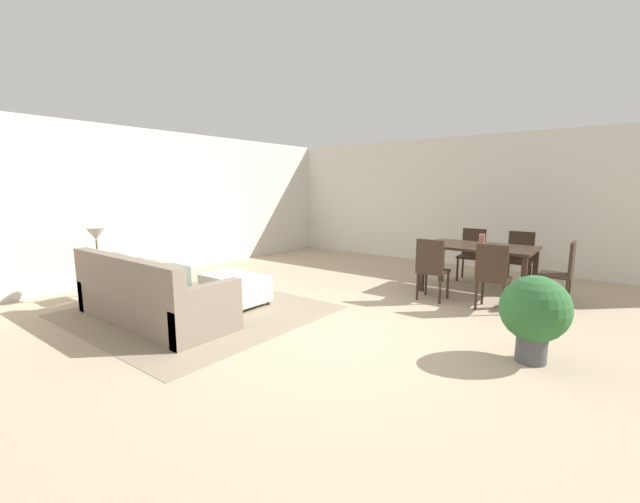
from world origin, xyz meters
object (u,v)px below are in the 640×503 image
(couch, at_px, (150,298))
(vase_centerpiece, at_px, (482,240))
(side_table, at_px, (99,271))
(dining_chair_near_left, at_px, (432,266))
(dining_chair_near_right, at_px, (492,274))
(ottoman_table, at_px, (235,287))
(table_lamp, at_px, (96,236))
(dining_chair_far_right, at_px, (520,256))
(potted_plant, at_px, (535,312))
(dining_chair_far_left, at_px, (472,251))
(dining_table, at_px, (479,251))
(dining_chair_head_east, at_px, (563,270))

(couch, height_order, vase_centerpiece, vase_centerpiece)
(couch, xyz_separation_m, vase_centerpiece, (2.86, 3.85, 0.56))
(side_table, height_order, dining_chair_near_left, dining_chair_near_left)
(couch, relative_size, dining_chair_near_right, 2.50)
(ottoman_table, relative_size, dining_chair_near_right, 1.01)
(table_lamp, xyz_separation_m, dining_chair_far_right, (4.68, 4.73, -0.45))
(dining_chair_near_left, distance_m, dining_chair_near_right, 0.84)
(dining_chair_near_left, relative_size, potted_plant, 1.09)
(dining_chair_near_left, bearing_deg, dining_chair_far_left, 88.58)
(vase_centerpiece, relative_size, potted_plant, 0.22)
(dining_chair_far_left, bearing_deg, dining_chair_far_right, 0.44)
(dining_table, xyz_separation_m, dining_chair_near_right, (0.44, -0.85, -0.15))
(dining_chair_near_right, height_order, dining_chair_far_left, same)
(dining_chair_far_left, height_order, vase_centerpiece, vase_centerpiece)
(table_lamp, height_order, dining_chair_near_left, table_lamp)
(dining_chair_head_east, bearing_deg, ottoman_table, -143.41)
(couch, relative_size, dining_chair_head_east, 2.50)
(table_lamp, height_order, dining_table, table_lamp)
(side_table, bearing_deg, dining_chair_near_left, 37.67)
(dining_table, distance_m, dining_chair_near_right, 0.97)
(side_table, bearing_deg, dining_chair_far_right, 45.29)
(potted_plant, bearing_deg, dining_chair_near_left, 138.46)
(ottoman_table, distance_m, dining_chair_near_left, 2.87)
(dining_chair_far_left, bearing_deg, dining_table, -67.54)
(ottoman_table, xyz_separation_m, dining_chair_far_right, (2.98, 3.62, 0.28))
(side_table, relative_size, potted_plant, 0.66)
(ottoman_table, height_order, dining_chair_far_left, dining_chair_far_left)
(dining_chair_near_right, bearing_deg, dining_chair_head_east, 50.95)
(potted_plant, bearing_deg, dining_table, 117.56)
(side_table, distance_m, table_lamp, 0.53)
(table_lamp, relative_size, dining_chair_far_right, 0.57)
(side_table, bearing_deg, dining_chair_head_east, 35.52)
(side_table, bearing_deg, dining_table, 41.98)
(couch, distance_m, ottoman_table, 1.17)
(dining_table, height_order, dining_chair_near_left, dining_chair_near_left)
(table_lamp, distance_m, dining_chair_far_right, 6.67)
(ottoman_table, bearing_deg, dining_table, 46.79)
(dining_table, distance_m, dining_chair_head_east, 1.16)
(table_lamp, xyz_separation_m, dining_chair_far_left, (3.90, 4.72, -0.45))
(couch, distance_m, vase_centerpiece, 4.83)
(couch, distance_m, dining_chair_head_east, 5.56)
(vase_centerpiece, bearing_deg, couch, -126.57)
(dining_chair_near_right, xyz_separation_m, dining_chair_head_east, (0.71, 0.88, 0.00))
(dining_chair_head_east, bearing_deg, table_lamp, -144.48)
(dining_table, bearing_deg, couch, -126.01)
(dining_chair_far_left, bearing_deg, dining_chair_near_left, -91.42)
(ottoman_table, bearing_deg, dining_chair_far_left, 58.67)
(dining_table, relative_size, dining_chair_head_east, 1.74)
(couch, bearing_deg, dining_chair_far_right, 55.85)
(dining_chair_far_right, bearing_deg, table_lamp, -134.71)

